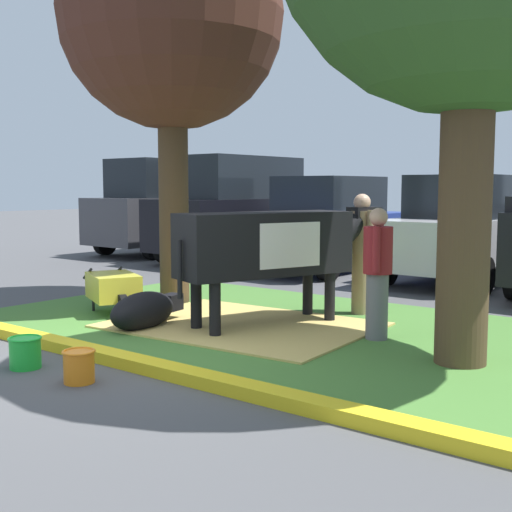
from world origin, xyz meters
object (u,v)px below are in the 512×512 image
Objects in this scene: cow_holstein at (272,244)px; suv_black at (237,209)px; calf_lying at (145,311)px; shade_tree_left at (171,18)px; bucket_orange at (79,366)px; bucket_green at (25,352)px; wheelbarrow at (114,288)px; sedan_blue at (330,225)px; sedan_silver at (465,230)px; person_handler at (378,270)px; person_visitor_near at (361,250)px; suv_dark_grey at (170,206)px.

suv_black reaches higher than cow_holstein.
calf_lying is 0.29× the size of suv_black.
shade_tree_left is 1.30× the size of suv_black.
shade_tree_left is at bearing 123.19° from bucket_orange.
wheelbarrow is at bearing 122.09° from bucket_green.
cow_holstein is 1.83m from calf_lying.
wheelbarrow is at bearing -64.50° from suv_black.
sedan_silver is at bearing 3.68° from sedan_blue.
cow_holstein is 7.74m from suv_black.
shade_tree_left is 1.99× the size of cow_holstein.
suv_black reaches higher than person_handler.
cow_holstein is 0.65× the size of suv_black.
sedan_blue is (-0.29, 5.00, -3.32)m from shade_tree_left.
wheelbarrow is 7.16m from suv_black.
bucket_orange is at bearing -88.21° from cow_holstein.
person_visitor_near is at bearing 18.35° from shade_tree_left.
calf_lying is at bearing -78.30° from sedan_blue.
shade_tree_left is 6.69m from sedan_silver.
cow_holstein is 5.67m from sedan_silver.
cow_holstein is 0.65× the size of suv_dark_grey.
sedan_silver reaches higher than wheelbarrow.
sedan_silver is (2.62, 5.18, -3.32)m from shade_tree_left.
bucket_orange is at bearing -72.94° from sedan_blue.
sedan_silver reaches higher than cow_holstein.
suv_black is at bearing 121.17° from calf_lying.
suv_black reaches higher than wheelbarrow.
bucket_green is at bearing -178.34° from bucket_orange.
sedan_blue reaches higher than wheelbarrow.
person_visitor_near is 0.38× the size of sedan_silver.
wheelbarrow is 2.80m from bucket_green.
bucket_green is (-0.73, -3.13, -0.90)m from cow_holstein.
bucket_orange is at bearing -48.60° from suv_dark_grey.
person_handler is 1.00× the size of wheelbarrow.
wheelbarrow is (-1.05, 0.38, 0.15)m from calf_lying.
sedan_silver is at bearing 0.02° from suv_black.
sedan_silver is (1.11, 8.79, 0.82)m from bucket_green.
calf_lying is at bearing -19.95° from wheelbarrow.
sedan_blue is at bearing 114.86° from cow_holstein.
person_visitor_near is 4.27m from sedan_silver.
wheelbarrow is 0.35× the size of sedan_silver.
bucket_orange is 10.34m from suv_black.
person_handler reaches higher than calf_lying.
shade_tree_left is 18.28× the size of bucket_green.
cow_holstein is 2.28× the size of calf_lying.
suv_dark_grey reaches higher than bucket_green.
shade_tree_left is 1.36× the size of sedan_blue.
suv_black reaches higher than bucket_green.
bucket_orange is at bearing 1.66° from bucket_green.
suv_dark_grey is at bearing 135.80° from shade_tree_left.
wheelbarrow is 0.34× the size of suv_dark_grey.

